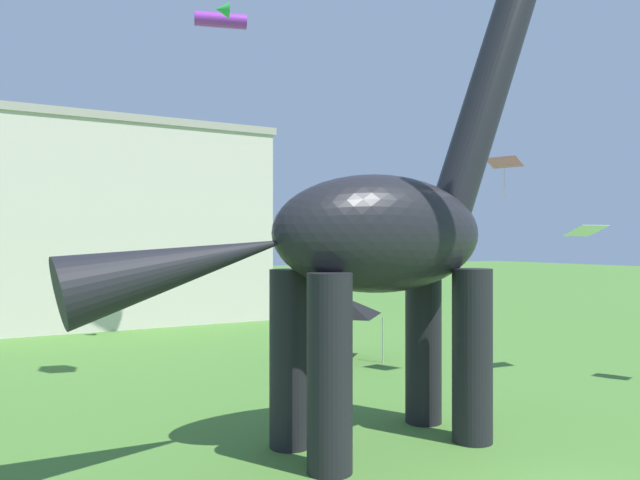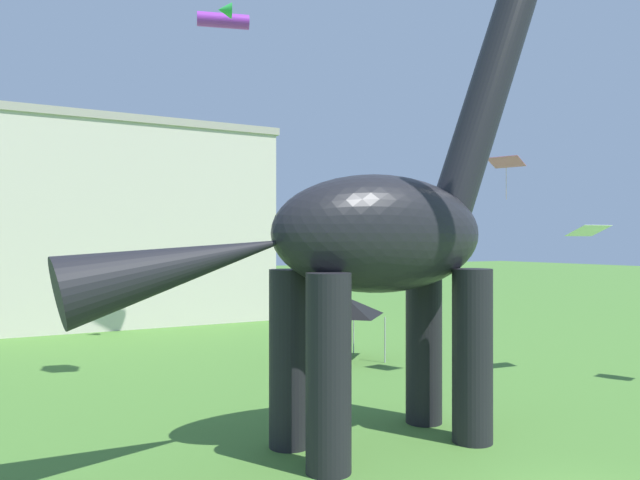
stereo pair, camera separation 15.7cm
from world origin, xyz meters
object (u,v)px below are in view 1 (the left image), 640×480
dinosaur_sculpture (380,234)px  kite_far_left (504,162)px  kite_high_left (221,18)px  kite_trailing (586,231)px  festival_canopy_tent (342,306)px

dinosaur_sculpture → kite_far_left: (8.49, 3.59, 2.90)m
kite_high_left → kite_trailing: size_ratio=1.70×
kite_far_left → festival_canopy_tent: bearing=113.9°
festival_canopy_tent → kite_high_left: bearing=123.9°
festival_canopy_tent → kite_trailing: bearing=-47.3°
festival_canopy_tent → kite_far_left: kite_far_left is taller
festival_canopy_tent → kite_high_left: 16.19m
kite_high_left → kite_trailing: bearing=-50.8°
festival_canopy_tent → kite_trailing: size_ratio=1.92×
dinosaur_sculpture → kite_high_left: (1.51, 16.40, 11.39)m
kite_trailing → festival_canopy_tent: bearing=132.7°
kite_far_left → kite_trailing: 4.86m
kite_far_left → kite_trailing: (4.01, -0.66, -2.67)m
festival_canopy_tent → kite_far_left: (3.13, -7.06, 6.14)m
kite_high_left → kite_far_left: kite_high_left is taller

